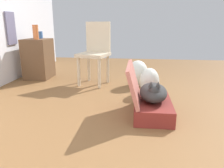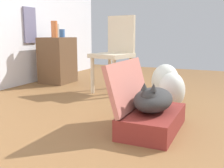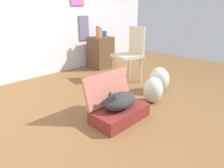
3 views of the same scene
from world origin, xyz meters
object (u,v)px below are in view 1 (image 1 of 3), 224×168
(vase_short, at_px, (39,35))
(vase_round, at_px, (36,33))
(vase_tall, at_px, (36,32))
(cat, at_px, (153,92))
(suitcase_base, at_px, (152,107))
(plastic_bag_clear, at_px, (138,73))
(chair, at_px, (95,51))
(plastic_bag_white, at_px, (149,81))
(side_table, at_px, (38,59))

(vase_short, distance_m, vase_round, 0.12)
(vase_tall, bearing_deg, cat, -125.42)
(cat, bearing_deg, vase_round, 52.89)
(vase_tall, bearing_deg, vase_short, 11.13)
(suitcase_base, bearing_deg, plastic_bag_clear, 8.69)
(vase_tall, relative_size, vase_short, 1.94)
(vase_tall, relative_size, vase_round, 1.20)
(plastic_bag_clear, bearing_deg, cat, -171.40)
(vase_round, bearing_deg, chair, -102.73)
(vase_tall, relative_size, chair, 0.24)
(suitcase_base, height_order, plastic_bag_clear, plastic_bag_clear)
(plastic_bag_clear, xyz_separation_m, chair, (0.09, 0.66, 0.32))
(suitcase_base, bearing_deg, plastic_bag_white, 0.50)
(cat, height_order, vase_short, vase_short)
(suitcase_base, relative_size, vase_short, 5.58)
(side_table, distance_m, vase_short, 0.41)
(chair, bearing_deg, plastic_bag_clear, 5.67)
(plastic_bag_white, distance_m, plastic_bag_clear, 0.43)
(plastic_bag_white, bearing_deg, cat, -179.54)
(plastic_bag_white, distance_m, vase_tall, 2.02)
(cat, bearing_deg, vase_short, 50.76)
(plastic_bag_clear, bearing_deg, side_table, 79.22)
(vase_short, bearing_deg, chair, -108.54)
(cat, distance_m, plastic_bag_clear, 1.10)
(vase_round, bearing_deg, cat, -127.11)
(vase_round, bearing_deg, vase_tall, -159.73)
(chair, bearing_deg, vase_short, 174.87)
(cat, bearing_deg, side_table, 52.96)
(vase_round, relative_size, chair, 0.20)
(plastic_bag_white, relative_size, vase_tall, 1.55)
(side_table, relative_size, vase_tall, 2.90)
(vase_tall, height_order, vase_short, vase_tall)
(cat, xyz_separation_m, vase_short, (1.53, 1.88, 0.49))
(cat, distance_m, chair, 1.47)
(cat, relative_size, side_table, 0.77)
(plastic_bag_white, height_order, plastic_bag_clear, plastic_bag_clear)
(suitcase_base, relative_size, plastic_bag_clear, 1.70)
(suitcase_base, xyz_separation_m, side_table, (1.41, 1.88, 0.26))
(side_table, bearing_deg, plastic_bag_white, -111.09)
(suitcase_base, relative_size, chair, 0.70)
(vase_tall, xyz_separation_m, vase_round, (0.12, 0.04, -0.02))
(vase_tall, bearing_deg, vase_round, 20.27)
(plastic_bag_white, relative_size, chair, 0.38)
(plastic_bag_clear, distance_m, chair, 0.74)
(plastic_bag_white, relative_size, vase_round, 1.86)
(cat, height_order, plastic_bag_white, cat)
(plastic_bag_white, height_order, vase_round, vase_round)
(side_table, xyz_separation_m, vase_short, (0.12, -0.00, 0.40))
(plastic_bag_clear, distance_m, vase_round, 1.83)
(cat, xyz_separation_m, plastic_bag_clear, (1.09, 0.16, -0.05))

